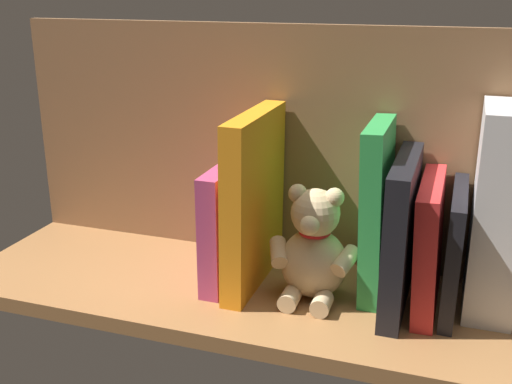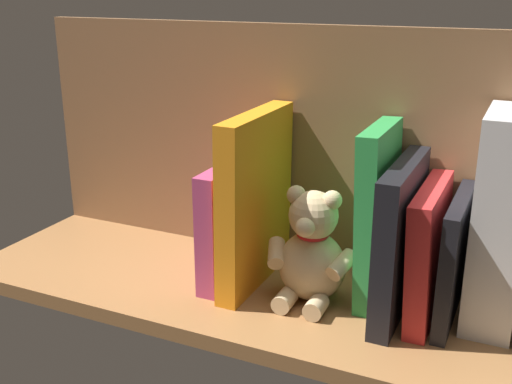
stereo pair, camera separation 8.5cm
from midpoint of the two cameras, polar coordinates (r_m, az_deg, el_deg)
name	(u,v)px [view 1 (the left image)]	position (r cm, az deg, el deg)	size (l,w,h in cm)	color
ground_plane	(256,292)	(91.40, -2.71, -9.23)	(86.49, 29.48, 2.20)	#9E6B3D
shelf_back_panel	(282,145)	(95.48, -0.15, 4.33)	(86.49, 1.50, 35.99)	brown
dictionary_thick_white	(498,211)	(84.33, 18.58, -1.72)	(6.07, 13.46, 27.33)	silver
book_1	(454,250)	(84.97, 14.94, -5.19)	(1.85, 16.68, 16.36)	black
book_2	(429,244)	(84.71, 12.81, -4.73)	(2.80, 17.24, 17.35)	red
book_3	(401,233)	(83.60, 10.31, -3.77)	(2.84, 19.21, 20.32)	black
book_4	(377,210)	(85.96, 8.25, -1.67)	(2.82, 13.76, 24.08)	green
teddy_bear	(313,250)	(84.83, 2.39, -5.41)	(13.01, 10.25, 16.03)	#D1B284
book_5	(254,200)	(87.72, -2.96, -0.77)	(3.09, 19.20, 24.96)	orange
book_6	(230,220)	(91.00, -5.04, -2.65)	(2.93, 17.95, 17.34)	#B23F72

